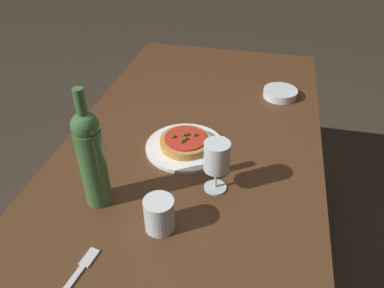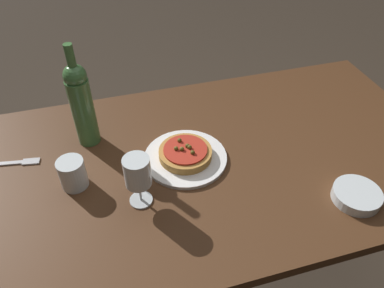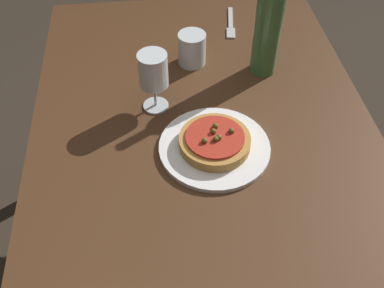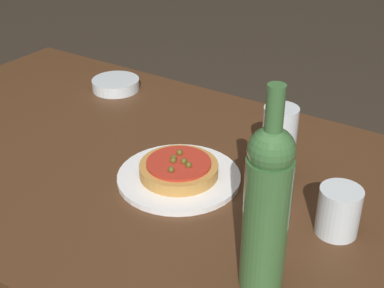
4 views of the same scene
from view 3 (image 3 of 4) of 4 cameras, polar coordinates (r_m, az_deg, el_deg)
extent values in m
cube|color=#4C2D19|center=(1.02, 2.64, -4.54)|extent=(1.56, 0.85, 0.03)
cylinder|color=#4C2D19|center=(1.79, -12.85, 5.29)|extent=(0.06, 0.06, 0.69)
cylinder|color=#4C2D19|center=(1.84, 10.35, 7.05)|extent=(0.06, 0.06, 0.69)
cylinder|color=white|center=(1.05, 2.87, -0.42)|extent=(0.26, 0.26, 0.01)
cylinder|color=#BC843D|center=(1.04, 2.90, 0.29)|extent=(0.17, 0.17, 0.03)
cylinder|color=#B72D1E|center=(1.03, 2.94, 0.90)|extent=(0.14, 0.14, 0.01)
sphere|color=brown|center=(1.03, 5.02, 1.67)|extent=(0.01, 0.01, 0.01)
sphere|color=brown|center=(1.01, 3.03, 0.62)|extent=(0.01, 0.01, 0.01)
sphere|color=brown|center=(1.01, 1.60, 0.41)|extent=(0.01, 0.01, 0.01)
sphere|color=brown|center=(1.04, 2.99, 2.29)|extent=(0.01, 0.01, 0.01)
sphere|color=brown|center=(1.02, 3.43, 0.84)|extent=(0.01, 0.01, 0.01)
sphere|color=brown|center=(1.03, 2.74, 1.62)|extent=(0.01, 0.01, 0.01)
cylinder|color=silver|center=(1.16, -4.61, 4.89)|extent=(0.07, 0.07, 0.00)
cylinder|color=silver|center=(1.14, -4.72, 6.25)|extent=(0.01, 0.01, 0.07)
cylinder|color=silver|center=(1.09, -4.97, 9.34)|extent=(0.07, 0.07, 0.09)
cylinder|color=#3D6B38|center=(1.23, 9.48, 13.56)|extent=(0.07, 0.07, 0.23)
cylinder|color=silver|center=(1.28, -0.13, 11.98)|extent=(0.08, 0.08, 0.09)
cube|color=silver|center=(1.50, 4.92, 15.66)|extent=(0.12, 0.03, 0.00)
cube|color=silver|center=(1.43, 4.96, 13.84)|extent=(0.06, 0.03, 0.00)
camera|label=1|loc=(1.66, -14.35, 44.92)|focal=35.00mm
camera|label=2|loc=(1.15, -55.89, 33.66)|focal=35.00mm
camera|label=4|loc=(1.55, 36.69, 34.35)|focal=50.00mm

